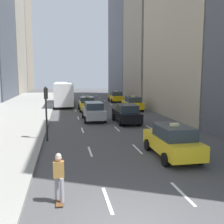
% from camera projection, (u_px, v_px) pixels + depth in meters
% --- Properties ---
extents(sidewalk_left, '(8.00, 66.00, 0.15)m').
position_uv_depth(sidewalk_left, '(20.00, 110.00, 32.24)').
color(sidewalk_left, gray).
rests_on(sidewalk_left, ground).
extents(lane_markings, '(5.72, 56.00, 0.01)m').
position_uv_depth(lane_markings, '(101.00, 113.00, 30.09)').
color(lane_markings, white).
rests_on(lane_markings, ground).
extents(building_row_right, '(6.00, 57.11, 24.97)m').
position_uv_depth(building_row_right, '(170.00, 18.00, 33.44)').
color(building_row_right, '#4C515B').
rests_on(building_row_right, ground).
extents(taxi_lead, '(2.02, 4.40, 1.87)m').
position_uv_depth(taxi_lead, '(172.00, 141.00, 13.84)').
color(taxi_lead, yellow).
rests_on(taxi_lead, ground).
extents(taxi_second, '(2.02, 4.40, 1.87)m').
position_uv_depth(taxi_second, '(116.00, 97.00, 42.82)').
color(taxi_second, yellow).
rests_on(taxi_second, ground).
extents(taxi_third, '(2.02, 4.40, 1.87)m').
position_uv_depth(taxi_third, '(87.00, 104.00, 32.24)').
color(taxi_third, yellow).
rests_on(taxi_third, ground).
extents(taxi_fourth, '(2.02, 4.40, 1.87)m').
position_uv_depth(taxi_fourth, '(133.00, 103.00, 32.52)').
color(taxi_fourth, yellow).
rests_on(taxi_fourth, ground).
extents(sedan_black_near, '(2.02, 4.76, 1.73)m').
position_uv_depth(sedan_black_near, '(126.00, 113.00, 23.89)').
color(sedan_black_near, black).
rests_on(sedan_black_near, ground).
extents(sedan_silver_behind, '(2.02, 4.82, 1.79)m').
position_uv_depth(sedan_silver_behind, '(94.00, 111.00, 25.25)').
color(sedan_silver_behind, '#9EA0A5').
rests_on(sedan_silver_behind, ground).
extents(city_bus, '(2.80, 11.61, 3.25)m').
position_uv_depth(city_bus, '(63.00, 93.00, 38.41)').
color(city_bus, silver).
rests_on(city_bus, ground).
extents(skateboarder, '(0.36, 0.80, 1.75)m').
position_uv_depth(skateboarder, '(59.00, 176.00, 8.82)').
color(skateboarder, brown).
rests_on(skateboarder, ground).
extents(traffic_light_pole, '(0.24, 0.42, 3.60)m').
position_uv_depth(traffic_light_pole, '(46.00, 105.00, 17.12)').
color(traffic_light_pole, black).
rests_on(traffic_light_pole, ground).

